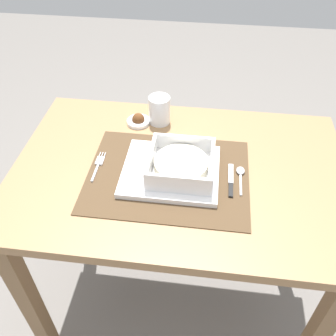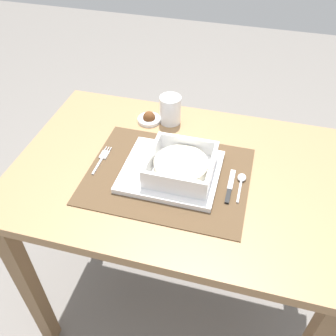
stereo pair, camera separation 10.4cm
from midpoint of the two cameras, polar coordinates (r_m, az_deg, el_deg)
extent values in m
plane|color=slate|center=(1.69, 3.17, -19.38)|extent=(6.00, 6.00, 0.00)
cube|color=#936D47|center=(1.09, 4.63, -1.03)|extent=(0.97, 0.65, 0.03)
cube|color=brown|center=(1.36, -18.25, -17.07)|extent=(0.05, 0.05, 0.72)
cube|color=brown|center=(1.64, -9.19, -1.28)|extent=(0.05, 0.05, 0.72)
cube|color=brown|center=(1.58, 21.82, -6.99)|extent=(0.05, 0.05, 0.72)
cube|color=#4C3823|center=(1.06, 2.81, -1.26)|extent=(0.46, 0.36, 0.00)
cube|color=white|center=(1.06, 3.28, -0.64)|extent=(0.27, 0.24, 0.02)
cube|color=white|center=(1.04, 4.83, -0.56)|extent=(0.18, 0.18, 0.01)
cube|color=white|center=(1.04, 0.35, 1.46)|extent=(0.01, 0.18, 0.05)
cube|color=white|center=(1.02, 9.57, -0.20)|extent=(0.01, 0.18, 0.05)
cube|color=white|center=(0.96, 3.92, -2.61)|extent=(0.16, 0.01, 0.05)
cube|color=white|center=(1.09, 5.81, 3.53)|extent=(0.16, 0.01, 0.05)
cylinder|color=beige|center=(1.03, 4.89, 0.20)|extent=(0.15, 0.15, 0.03)
cube|color=silver|center=(1.09, -8.09, 0.14)|extent=(0.01, 0.07, 0.00)
cube|color=silver|center=(1.13, -7.14, 1.88)|extent=(0.02, 0.04, 0.00)
cylinder|color=silver|center=(1.15, -7.02, 2.82)|extent=(0.00, 0.02, 0.00)
cylinder|color=silver|center=(1.15, -6.66, 2.75)|extent=(0.00, 0.02, 0.00)
cylinder|color=silver|center=(1.14, -6.30, 2.69)|extent=(0.00, 0.02, 0.00)
cube|color=silver|center=(1.04, 13.69, -3.75)|extent=(0.01, 0.08, 0.00)
ellipsoid|color=silver|center=(1.07, 13.97, -1.56)|extent=(0.02, 0.03, 0.01)
cube|color=black|center=(1.02, 12.08, -4.38)|extent=(0.01, 0.05, 0.01)
cube|color=silver|center=(1.07, 12.46, -1.86)|extent=(0.01, 0.08, 0.00)
cylinder|color=white|center=(1.24, 2.80, 8.80)|extent=(0.07, 0.07, 0.09)
cylinder|color=#C64C1E|center=(1.24, 2.78, 8.39)|extent=(0.06, 0.06, 0.07)
cylinder|color=white|center=(1.26, -0.52, 7.31)|extent=(0.08, 0.08, 0.01)
sphere|color=#593319|center=(1.25, -0.52, 7.64)|extent=(0.04, 0.04, 0.04)
camera|label=1|loc=(0.05, -87.13, 2.66)|focal=39.85mm
camera|label=2|loc=(0.05, 92.87, -2.66)|focal=39.85mm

